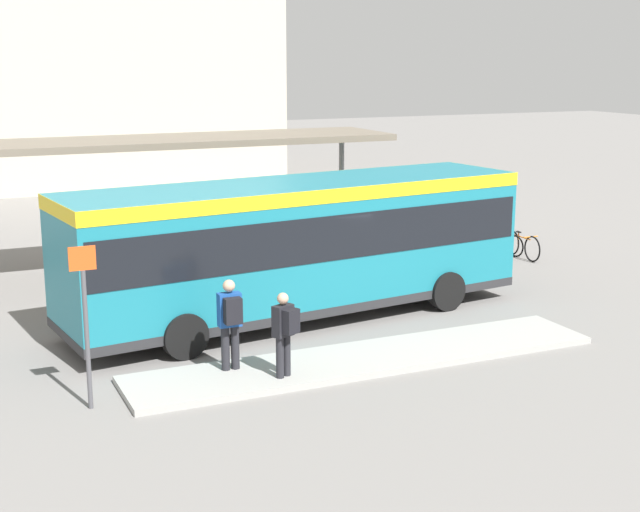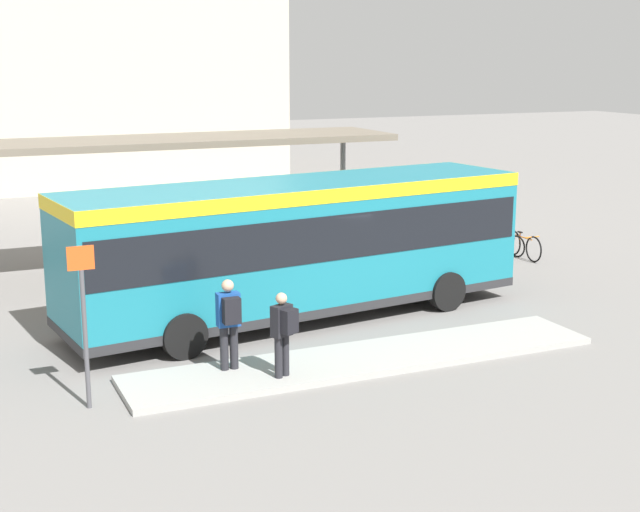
# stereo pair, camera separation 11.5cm
# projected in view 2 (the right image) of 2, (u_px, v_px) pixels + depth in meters

# --- Properties ---
(ground_plane) EXTENTS (120.00, 120.00, 0.00)m
(ground_plane) POSITION_uv_depth(u_px,v_px,m) (299.00, 318.00, 20.21)
(ground_plane) COLOR slate
(curb_island) EXTENTS (9.50, 1.80, 0.12)m
(curb_island) POSITION_uv_depth(u_px,v_px,m) (366.00, 359.00, 17.32)
(curb_island) COLOR #9E9E99
(curb_island) RESTS_ON ground_plane
(city_bus) EXTENTS (10.85, 3.87, 3.12)m
(city_bus) POSITION_uv_depth(u_px,v_px,m) (299.00, 240.00, 19.82)
(city_bus) COLOR #197284
(city_bus) RESTS_ON ground_plane
(pedestrian_waiting) EXTENTS (0.42, 0.44, 1.72)m
(pedestrian_waiting) POSITION_uv_depth(u_px,v_px,m) (229.00, 319.00, 16.33)
(pedestrian_waiting) COLOR #232328
(pedestrian_waiting) RESTS_ON curb_island
(pedestrian_companion) EXTENTS (0.47, 0.50, 1.58)m
(pedestrian_companion) POSITION_uv_depth(u_px,v_px,m) (283.00, 329.00, 15.98)
(pedestrian_companion) COLOR #232328
(pedestrian_companion) RESTS_ON curb_island
(bicycle_orange) EXTENTS (0.48, 1.80, 0.77)m
(bicycle_orange) POSITION_uv_depth(u_px,v_px,m) (523.00, 245.00, 26.14)
(bicycle_orange) COLOR black
(bicycle_orange) RESTS_ON ground_plane
(bicycle_blue) EXTENTS (0.48, 1.52, 0.66)m
(bicycle_blue) POSITION_uv_depth(u_px,v_px,m) (506.00, 243.00, 26.68)
(bicycle_blue) COLOR black
(bicycle_blue) RESTS_ON ground_plane
(bicycle_green) EXTENTS (0.48, 1.79, 0.77)m
(bicycle_green) POSITION_uv_depth(u_px,v_px,m) (494.00, 238.00, 27.26)
(bicycle_green) COLOR black
(bicycle_green) RESTS_ON ground_plane
(station_shelter) EXTENTS (13.61, 3.02, 3.65)m
(station_shelter) POSITION_uv_depth(u_px,v_px,m) (149.00, 143.00, 23.99)
(station_shelter) COLOR #706656
(station_shelter) RESTS_ON ground_plane
(potted_planter_near_shelter) EXTENTS (0.99, 0.99, 1.50)m
(potted_planter_near_shelter) POSITION_uv_depth(u_px,v_px,m) (340.00, 247.00, 24.03)
(potted_planter_near_shelter) COLOR slate
(potted_planter_near_shelter) RESTS_ON ground_plane
(platform_sign) EXTENTS (0.44, 0.08, 2.80)m
(platform_sign) POSITION_uv_depth(u_px,v_px,m) (84.00, 319.00, 14.73)
(platform_sign) COLOR #4C4C51
(platform_sign) RESTS_ON ground_plane
(station_building) EXTENTS (19.90, 12.09, 13.13)m
(station_building) POSITION_uv_depth(u_px,v_px,m) (48.00, 40.00, 42.41)
(station_building) COLOR #BCB29E
(station_building) RESTS_ON ground_plane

